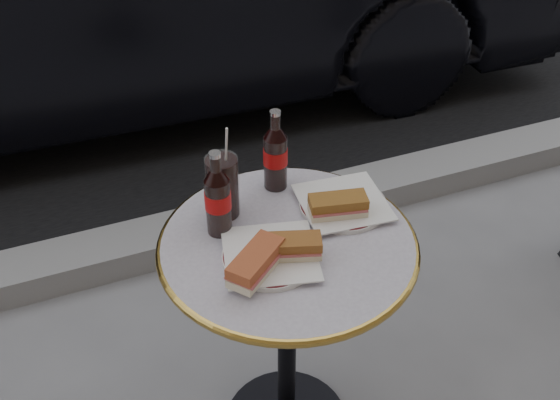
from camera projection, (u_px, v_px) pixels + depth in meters
name	position (u px, v px, depth m)	size (l,w,h in m)	color
curb	(199.00, 232.00, 2.73)	(40.00, 0.20, 0.12)	gray
bistro_table	(287.00, 344.00, 1.88)	(0.62, 0.62, 0.73)	#BAB2C4
plate_left	(270.00, 256.00, 1.60)	(0.22, 0.22, 0.01)	white
plate_right	(343.00, 205.00, 1.75)	(0.22, 0.22, 0.01)	silver
sandwich_left_a	(256.00, 264.00, 1.54)	(0.15, 0.07, 0.05)	#AF502C
sandwich_left_b	(291.00, 248.00, 1.58)	(0.14, 0.06, 0.05)	brown
sandwich_right	(338.00, 207.00, 1.70)	(0.14, 0.07, 0.05)	brown
cola_bottle_left	(217.00, 193.00, 1.61)	(0.06, 0.06, 0.23)	black
cola_bottle_right	(275.00, 150.00, 1.76)	(0.06, 0.06, 0.23)	black
cola_glass	(223.00, 186.00, 1.69)	(0.08, 0.08, 0.16)	black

